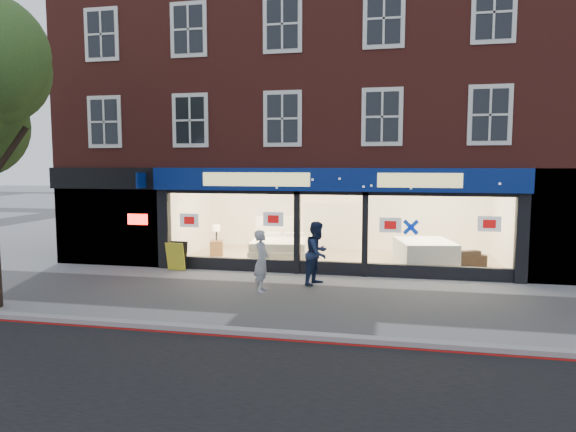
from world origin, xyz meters
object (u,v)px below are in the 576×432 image
(mattress_stack, at_px, (425,253))
(sofa, at_px, (454,258))
(a_board, at_px, (177,256))
(display_bed, at_px, (280,247))
(pedestrian_grey, at_px, (262,261))
(pedestrian_blue, at_px, (317,253))

(mattress_stack, relative_size, sofa, 1.25)
(sofa, height_order, a_board, a_board)
(display_bed, distance_m, sofa, 5.87)
(pedestrian_grey, height_order, pedestrian_blue, pedestrian_blue)
(sofa, relative_size, pedestrian_grey, 1.16)
(mattress_stack, bearing_deg, a_board, -166.68)
(sofa, relative_size, a_board, 2.05)
(display_bed, relative_size, pedestrian_grey, 1.58)
(a_board, height_order, pedestrian_blue, pedestrian_blue)
(display_bed, height_order, pedestrian_blue, pedestrian_blue)
(display_bed, bearing_deg, sofa, -9.61)
(display_bed, relative_size, pedestrian_blue, 1.46)
(a_board, xyz_separation_m, pedestrian_grey, (3.38, -2.12, 0.36))
(sofa, distance_m, pedestrian_blue, 5.06)
(sofa, bearing_deg, pedestrian_grey, 18.29)
(mattress_stack, distance_m, pedestrian_grey, 5.99)
(display_bed, distance_m, pedestrian_grey, 4.42)
(mattress_stack, xyz_separation_m, pedestrian_blue, (-3.13, -2.87, 0.38))
(a_board, distance_m, pedestrian_blue, 4.85)
(pedestrian_grey, relative_size, pedestrian_blue, 0.92)
(display_bed, distance_m, mattress_stack, 4.95)
(mattress_stack, height_order, pedestrian_grey, pedestrian_grey)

